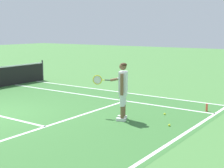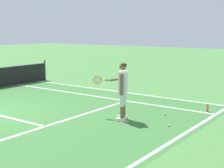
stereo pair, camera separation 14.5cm
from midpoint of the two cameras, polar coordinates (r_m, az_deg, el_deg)
court_inner_surface at (r=10.55m, az=-16.64°, el=-5.67°), size 10.98×10.21×0.00m
line_baseline at (r=7.44m, az=7.63°, el=-11.70°), size 10.98×0.10×0.01m
line_service at (r=9.45m, az=-11.06°, el=-7.19°), size 8.23×0.10×0.01m
line_singles_right at (r=13.37m, az=-2.55°, el=-2.13°), size 0.10×9.81×0.01m
line_doubles_right at (r=14.45m, az=0.84°, el=-1.25°), size 0.10×9.81×0.01m
tennis_player at (r=9.74m, az=2.18°, el=-0.57°), size 0.56×1.23×1.71m
tennis_ball_near_feet at (r=10.61m, az=9.51°, el=-5.15°), size 0.07×0.07×0.07m
tennis_ball_by_baseline at (r=9.42m, az=10.24°, el=-7.04°), size 0.07×0.07×0.07m
water_bottle at (r=11.32m, az=16.49°, el=-3.97°), size 0.07×0.07×0.26m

